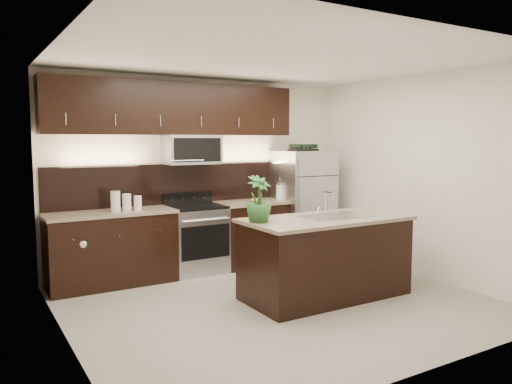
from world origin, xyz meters
TOP-DOWN VIEW (x-y plane):
  - ground at (0.00, 0.00)m, footprint 4.50×4.50m
  - room_walls at (-0.11, -0.04)m, footprint 4.52×4.02m
  - counter_run at (-0.46, 1.69)m, footprint 3.51×0.65m
  - upper_fixtures at (-0.43, 1.84)m, footprint 3.49×0.40m
  - island at (0.60, -0.08)m, footprint 1.96×0.96m
  - sink_faucet at (0.75, -0.07)m, footprint 0.84×0.50m
  - refrigerator at (1.53, 1.63)m, footprint 0.80×0.73m
  - wine_rack at (1.53, 1.63)m, footprint 0.41×0.25m
  - plant at (-0.24, 0.04)m, footprint 0.34×0.34m
  - canisters at (-1.26, 1.64)m, footprint 0.39×0.12m
  - french_press at (1.11, 1.64)m, footprint 0.12×0.12m
  - bananas at (0.62, 1.61)m, footprint 0.21×0.18m

SIDE VIEW (x-z plane):
  - ground at x=0.00m, z-range 0.00..0.00m
  - counter_run at x=-0.46m, z-range 0.00..0.94m
  - island at x=0.60m, z-range 0.00..0.94m
  - refrigerator at x=1.53m, z-range 0.00..1.67m
  - sink_faucet at x=0.75m, z-range 0.81..1.10m
  - bananas at x=0.62m, z-range 0.94..0.99m
  - canisters at x=-1.26m, z-range 0.92..1.18m
  - french_press at x=1.11m, z-range 0.90..1.23m
  - plant at x=-0.24m, z-range 0.94..1.45m
  - room_walls at x=-0.11m, z-range 0.34..3.05m
  - wine_rack at x=1.53m, z-range 1.66..1.76m
  - upper_fixtures at x=-0.43m, z-range 1.31..2.97m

